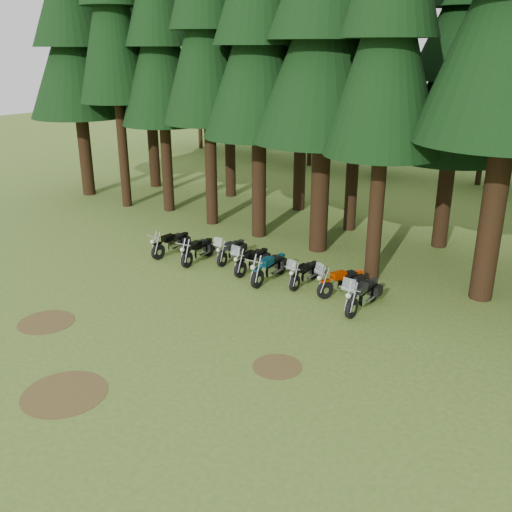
# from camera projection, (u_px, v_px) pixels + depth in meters

# --- Properties ---
(ground) EXTENTS (120.00, 120.00, 0.00)m
(ground) POSITION_uv_depth(u_px,v_px,m) (155.00, 327.00, 18.21)
(ground) COLOR #456123
(ground) RESTS_ON ground
(pine_front_0) EXTENTS (5.49, 5.49, 16.17)m
(pine_front_0) POSITION_uv_depth(u_px,v_px,m) (72.00, 21.00, 31.15)
(pine_front_0) COLOR black
(pine_front_0) RESTS_ON ground
(pine_front_2) EXTENTS (4.32, 4.32, 16.22)m
(pine_front_2) POSITION_uv_depth(u_px,v_px,m) (159.00, 18.00, 27.77)
(pine_front_2) COLOR black
(pine_front_2) RESTS_ON ground
(pine_front_4) EXTENTS (4.95, 4.95, 16.33)m
(pine_front_4) POSITION_uv_depth(u_px,v_px,m) (259.00, 11.00, 23.59)
(pine_front_4) COLOR black
(pine_front_4) RESTS_ON ground
(pine_front_5) EXTENTS (5.81, 5.81, 16.72)m
(pine_front_5) POSITION_uv_depth(u_px,v_px,m) (328.00, 2.00, 21.63)
(pine_front_5) COLOR black
(pine_front_5) RESTS_ON ground
(pine_back_0) EXTENTS (5.00, 5.00, 17.21)m
(pine_back_0) POSITION_uv_depth(u_px,v_px,m) (145.00, 11.00, 32.95)
(pine_back_0) COLOR black
(pine_back_0) RESTS_ON ground
(pine_back_1) EXTENTS (4.52, 4.52, 16.22)m
(pine_back_1) POSITION_uv_depth(u_px,v_px,m) (228.00, 21.00, 30.78)
(pine_back_1) COLOR black
(pine_back_1) RESTS_ON ground
(pine_back_2) EXTENTS (4.85, 4.85, 16.30)m
(pine_back_2) POSITION_uv_depth(u_px,v_px,m) (304.00, 17.00, 27.95)
(pine_back_2) COLOR black
(pine_back_2) RESTS_ON ground
(pine_back_3) EXTENTS (4.35, 4.35, 16.20)m
(pine_back_3) POSITION_uv_depth(u_px,v_px,m) (362.00, 15.00, 24.55)
(pine_back_3) COLOR black
(pine_back_3) RESTS_ON ground
(pine_back_4) EXTENTS (4.94, 4.94, 13.78)m
(pine_back_4) POSITION_uv_depth(u_px,v_px,m) (461.00, 51.00, 22.70)
(pine_back_4) COLOR black
(pine_back_4) RESTS_ON ground
(decid_0) EXTENTS (8.00, 7.78, 10.00)m
(decid_0) POSITION_uv_depth(u_px,v_px,m) (200.00, 78.00, 47.62)
(decid_0) COLOR black
(decid_0) RESTS_ON ground
(decid_1) EXTENTS (7.91, 7.69, 9.88)m
(decid_1) POSITION_uv_depth(u_px,v_px,m) (261.00, 81.00, 44.43)
(decid_1) COLOR black
(decid_1) RESTS_ON ground
(decid_2) EXTENTS (6.72, 6.53, 8.40)m
(decid_2) POSITION_uv_depth(u_px,v_px,m) (313.00, 98.00, 40.76)
(decid_2) COLOR black
(decid_2) RESTS_ON ground
(decid_3) EXTENTS (6.12, 5.95, 7.65)m
(decid_3) POSITION_uv_depth(u_px,v_px,m) (388.00, 109.00, 37.82)
(decid_3) COLOR black
(decid_3) RESTS_ON ground
(decid_4) EXTENTS (5.93, 5.76, 7.41)m
(decid_4) POSITION_uv_depth(u_px,v_px,m) (490.00, 116.00, 35.06)
(decid_4) COLOR black
(decid_4) RESTS_ON ground
(dirt_patch_0) EXTENTS (1.80, 1.80, 0.01)m
(dirt_patch_0) POSITION_uv_depth(u_px,v_px,m) (46.00, 322.00, 18.50)
(dirt_patch_0) COLOR #4C3D1E
(dirt_patch_0) RESTS_ON ground
(dirt_patch_1) EXTENTS (1.40, 1.40, 0.01)m
(dirt_patch_1) POSITION_uv_depth(u_px,v_px,m) (277.00, 366.00, 15.94)
(dirt_patch_1) COLOR #4C3D1E
(dirt_patch_1) RESTS_ON ground
(dirt_patch_2) EXTENTS (2.20, 2.20, 0.01)m
(dirt_patch_2) POSITION_uv_depth(u_px,v_px,m) (64.00, 394.00, 14.70)
(dirt_patch_2) COLOR #4C3D1E
(dirt_patch_2) RESTS_ON ground
(motorcycle_0) EXTENTS (0.32, 2.24, 0.91)m
(motorcycle_0) POSITION_uv_depth(u_px,v_px,m) (172.00, 244.00, 24.38)
(motorcycle_0) COLOR black
(motorcycle_0) RESTS_ON ground
(motorcycle_1) EXTENTS (0.50, 2.21, 0.90)m
(motorcycle_1) POSITION_uv_depth(u_px,v_px,m) (198.00, 251.00, 23.57)
(motorcycle_1) COLOR black
(motorcycle_1) RESTS_ON ground
(motorcycle_2) EXTENTS (0.57, 2.10, 1.32)m
(motorcycle_2) POSITION_uv_depth(u_px,v_px,m) (231.00, 251.00, 23.61)
(motorcycle_2) COLOR black
(motorcycle_2) RESTS_ON ground
(motorcycle_3) EXTENTS (0.41, 2.20, 1.38)m
(motorcycle_3) POSITION_uv_depth(u_px,v_px,m) (252.00, 261.00, 22.49)
(motorcycle_3) COLOR black
(motorcycle_3) RESTS_ON ground
(motorcycle_4) EXTENTS (0.42, 2.36, 0.96)m
(motorcycle_4) POSITION_uv_depth(u_px,v_px,m) (269.00, 269.00, 21.63)
(motorcycle_4) COLOR black
(motorcycle_4) RESTS_ON ground
(motorcycle_5) EXTENTS (0.43, 2.06, 1.29)m
(motorcycle_5) POSITION_uv_depth(u_px,v_px,m) (304.00, 274.00, 21.27)
(motorcycle_5) COLOR black
(motorcycle_5) RESTS_ON ground
(motorcycle_6) EXTENTS (1.02, 2.17, 1.40)m
(motorcycle_6) POSITION_uv_depth(u_px,v_px,m) (342.00, 282.00, 20.46)
(motorcycle_6) COLOR black
(motorcycle_6) RESTS_ON ground
(motorcycle_7) EXTENTS (0.48, 2.39, 1.50)m
(motorcycle_7) POSITION_uv_depth(u_px,v_px,m) (363.00, 296.00, 19.25)
(motorcycle_7) COLOR black
(motorcycle_7) RESTS_ON ground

